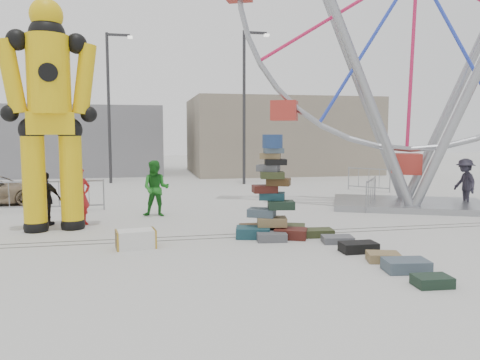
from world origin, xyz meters
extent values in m
plane|color=#9E9E99|center=(0.00, 0.00, 0.00)|extent=(90.00, 90.00, 0.00)
cube|color=#47443F|center=(0.00, 0.60, 0.00)|extent=(40.00, 0.04, 0.01)
cube|color=#47443F|center=(0.00, 1.00, 0.00)|extent=(40.00, 0.04, 0.01)
cube|color=gray|center=(7.00, 20.00, 2.50)|extent=(12.00, 8.00, 5.00)
cube|color=gray|center=(-6.00, 22.00, 2.20)|extent=(10.00, 8.00, 4.40)
cylinder|color=#2D2D30|center=(3.00, 13.00, 4.00)|extent=(0.16, 0.16, 8.00)
cube|color=#2D2D30|center=(3.60, 13.00, 7.90)|extent=(1.20, 0.15, 0.12)
cube|color=silver|center=(4.20, 13.00, 7.80)|extent=(0.25, 0.25, 0.12)
cylinder|color=#2D2D30|center=(-4.00, 15.00, 4.00)|extent=(0.16, 0.16, 8.00)
cube|color=#2D2D30|center=(-3.40, 15.00, 7.90)|extent=(1.20, 0.15, 0.12)
cube|color=silver|center=(-2.80, 15.00, 7.80)|extent=(0.25, 0.25, 0.12)
cube|color=#183F49|center=(0.51, 0.48, 0.14)|extent=(0.99, 0.79, 0.29)
cube|color=#491913|center=(1.46, 0.20, 0.13)|extent=(0.98, 0.86, 0.26)
cube|color=#442E15|center=(0.67, 1.01, 0.12)|extent=(0.81, 0.59, 0.24)
cube|color=#323A1D|center=(1.62, 0.73, 0.13)|extent=(0.93, 0.79, 0.26)
cube|color=#55565C|center=(0.89, 0.03, 0.11)|extent=(0.81, 0.60, 0.22)
cube|color=black|center=(1.21, 1.08, 0.12)|extent=(0.86, 0.73, 0.24)
cube|color=olive|center=(1.03, 0.50, 0.41)|extent=(0.86, 0.67, 0.24)
cube|color=#445461|center=(0.78, 0.61, 0.64)|extent=(0.85, 0.75, 0.22)
cube|color=black|center=(1.26, 0.41, 0.86)|extent=(0.75, 0.57, 0.22)
cube|color=#183F49|center=(1.08, 0.66, 1.06)|extent=(0.77, 0.63, 0.20)
cube|color=#491913|center=(0.88, 0.66, 1.26)|extent=(0.65, 0.47, 0.20)
cube|color=#442E15|center=(1.21, 0.51, 1.46)|extent=(0.72, 0.64, 0.20)
cube|color=#323A1D|center=(1.02, 0.45, 1.64)|extent=(0.68, 0.52, 0.18)
cube|color=#55565C|center=(0.95, 0.62, 1.82)|extent=(0.69, 0.62, 0.18)
cube|color=black|center=(1.12, 0.48, 1.98)|extent=(0.60, 0.45, 0.15)
cube|color=olive|center=(1.00, 0.57, 2.14)|extent=(0.62, 0.52, 0.15)
cube|color=#445461|center=(1.06, 0.46, 2.28)|extent=(0.54, 0.38, 0.13)
cylinder|color=navy|center=(1.03, 0.50, 2.52)|extent=(0.53, 0.53, 0.35)
sphere|color=black|center=(-5.23, 2.48, 0.13)|extent=(0.67, 0.67, 0.67)
cylinder|color=#E2B70C|center=(-5.23, 2.48, 1.41)|extent=(0.62, 0.62, 2.82)
sphere|color=black|center=(-5.23, 2.48, 2.82)|extent=(0.71, 0.71, 0.71)
sphere|color=black|center=(-4.27, 2.63, 0.13)|extent=(0.67, 0.67, 0.67)
cylinder|color=#E2B70C|center=(-4.27, 2.63, 1.41)|extent=(0.62, 0.62, 2.82)
sphere|color=black|center=(-4.27, 2.63, 2.82)|extent=(0.71, 0.71, 0.71)
cube|color=#E2B70C|center=(-4.75, 2.56, 3.00)|extent=(1.33, 0.89, 0.62)
cylinder|color=#E2B70C|center=(-4.75, 2.56, 4.32)|extent=(1.15, 1.15, 2.12)
sphere|color=black|center=(-4.75, 2.56, 5.38)|extent=(0.97, 0.97, 0.97)
sphere|color=#E2B70C|center=(-4.75, 2.56, 5.91)|extent=(0.88, 0.88, 0.88)
sphere|color=black|center=(-5.49, 2.44, 5.20)|extent=(0.56, 0.56, 0.56)
cylinder|color=#E2B70C|center=(-5.66, 2.41, 4.23)|extent=(0.79, 0.57, 1.98)
sphere|color=black|center=(-5.75, 2.40, 3.26)|extent=(0.46, 0.46, 0.46)
sphere|color=black|center=(-4.01, 2.67, 5.20)|extent=(0.56, 0.56, 0.56)
cylinder|color=#E2B70C|center=(-3.83, 2.70, 4.23)|extent=(0.79, 0.57, 1.98)
sphere|color=black|center=(-3.75, 2.72, 3.26)|extent=(0.46, 0.46, 0.46)
cube|color=gray|center=(7.29, 4.19, 0.11)|extent=(6.19, 5.10, 0.21)
cylinder|color=gray|center=(5.34, 4.00, 4.28)|extent=(3.54, 1.80, 8.68)
cylinder|color=gray|center=(8.47, 2.61, 4.28)|extent=(3.54, 1.80, 8.68)
cylinder|color=gray|center=(6.12, 5.76, 4.28)|extent=(3.54, 1.80, 8.68)
cylinder|color=gray|center=(9.25, 4.38, 4.28)|extent=(3.54, 1.80, 8.68)
cube|color=#AA2D24|center=(7.29, 4.19, 1.61)|extent=(1.27, 1.27, 0.75)
cube|color=silver|center=(-2.48, 0.00, 0.21)|extent=(0.98, 0.65, 0.43)
cube|color=#323A1D|center=(2.24, 0.27, 0.10)|extent=(0.83, 0.58, 0.20)
cube|color=#55565C|center=(2.46, -0.50, 0.09)|extent=(0.83, 0.63, 0.17)
cube|color=black|center=(2.56, -1.46, 0.12)|extent=(0.85, 0.49, 0.23)
cube|color=olive|center=(2.72, -2.30, 0.10)|extent=(0.78, 0.66, 0.20)
cube|color=#445461|center=(2.80, -3.05, 0.12)|extent=(0.93, 0.67, 0.25)
cube|color=black|center=(2.77, -3.96, 0.10)|extent=(0.69, 0.50, 0.20)
imported|color=#AE181A|center=(-4.11, 3.17, 0.87)|extent=(0.75, 0.72, 1.74)
imported|color=#1A6B1C|center=(-1.87, 4.21, 0.92)|extent=(1.03, 0.88, 1.84)
imported|color=black|center=(-5.10, 3.32, 0.80)|extent=(1.01, 0.70, 1.59)
imported|color=#25232F|center=(9.35, 3.84, 0.90)|extent=(0.78, 1.22, 1.79)
camera|label=1|loc=(-2.28, -11.24, 2.76)|focal=35.00mm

